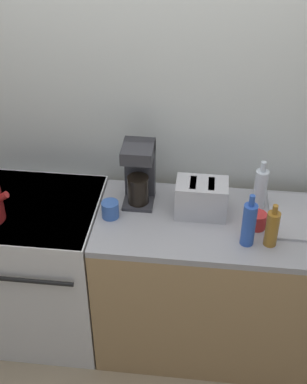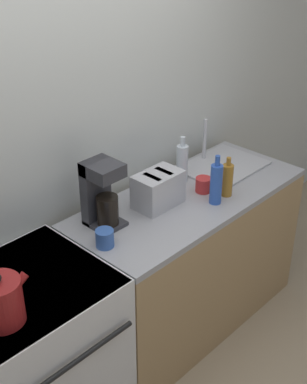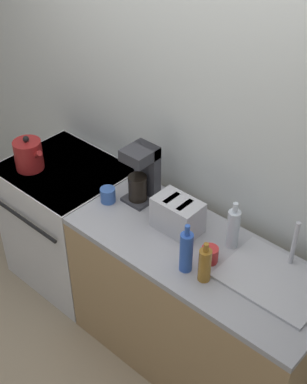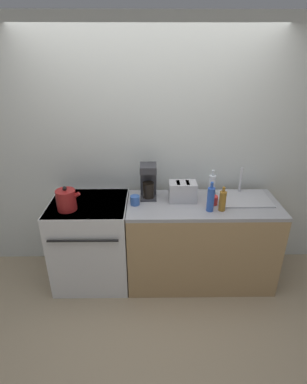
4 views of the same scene
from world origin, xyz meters
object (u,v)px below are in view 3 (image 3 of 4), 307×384
(cup_blue, at_px, (108,195))
(coffee_maker, at_px, (143,173))
(kettle, at_px, (29,155))
(bottle_blue, at_px, (186,251))
(toaster, at_px, (178,215))
(cup_red, at_px, (210,255))
(stove, at_px, (69,222))
(bottle_clear, at_px, (233,228))
(bottle_amber, at_px, (205,265))

(cup_blue, bearing_deg, coffee_maker, 51.57)
(kettle, relative_size, bottle_blue, 0.82)
(toaster, bearing_deg, kettle, -170.91)
(cup_blue, bearing_deg, cup_red, -0.14)
(toaster, distance_m, coffee_maker, 0.36)
(cup_blue, bearing_deg, kettle, -171.69)
(bottle_blue, bearing_deg, cup_red, 67.31)
(cup_red, bearing_deg, stove, 178.02)
(bottle_clear, xyz_separation_m, cup_red, (-0.01, -0.18, -0.08))
(stove, relative_size, bottle_amber, 3.89)
(bottle_clear, bearing_deg, bottle_amber, -81.55)
(kettle, distance_m, cup_red, 1.39)
(kettle, relative_size, cup_red, 2.62)
(bottle_amber, relative_size, bottle_blue, 0.82)
(coffee_maker, distance_m, cup_red, 0.66)
(kettle, distance_m, bottle_blue, 1.34)
(stove, relative_size, kettle, 3.88)
(kettle, bearing_deg, coffee_maker, 18.64)
(kettle, bearing_deg, bottle_blue, -1.68)
(stove, distance_m, coffee_maker, 0.88)
(bottle_amber, relative_size, bottle_clear, 0.83)
(toaster, distance_m, bottle_clear, 0.32)
(bottle_blue, xyz_separation_m, bottle_clear, (0.07, 0.31, -0.00))
(stove, xyz_separation_m, toaster, (0.93, 0.04, 0.55))
(toaster, xyz_separation_m, cup_red, (0.29, -0.09, -0.05))
(kettle, xyz_separation_m, coffee_maker, (0.76, 0.26, 0.08))
(kettle, relative_size, coffee_maker, 0.67)
(coffee_maker, height_order, cup_blue, coffee_maker)
(kettle, relative_size, toaster, 0.89)
(cup_red, bearing_deg, bottle_clear, 85.33)
(stove, xyz_separation_m, bottle_clear, (1.24, 0.13, 0.57))
(kettle, height_order, toaster, kettle)
(bottle_amber, xyz_separation_m, cup_blue, (-0.82, 0.12, -0.05))
(stove, relative_size, cup_red, 10.19)
(cup_blue, relative_size, cup_red, 1.01)
(toaster, xyz_separation_m, coffee_maker, (-0.34, 0.08, 0.09))
(kettle, height_order, cup_red, kettle)
(bottle_amber, distance_m, bottle_clear, 0.30)
(stove, distance_m, cup_red, 1.32)
(stove, relative_size, cup_blue, 10.12)
(toaster, distance_m, bottle_blue, 0.32)
(coffee_maker, relative_size, bottle_blue, 1.23)
(kettle, xyz_separation_m, bottle_clear, (1.40, 0.27, 0.02))
(coffee_maker, distance_m, bottle_clear, 0.65)
(bottle_blue, relative_size, cup_blue, 3.18)
(stove, bearing_deg, bottle_amber, -7.33)
(coffee_maker, bearing_deg, stove, -168.21)
(bottle_amber, height_order, bottle_clear, bottle_clear)
(coffee_maker, xyz_separation_m, bottle_amber, (0.69, -0.29, -0.08))
(kettle, bearing_deg, bottle_clear, 10.75)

